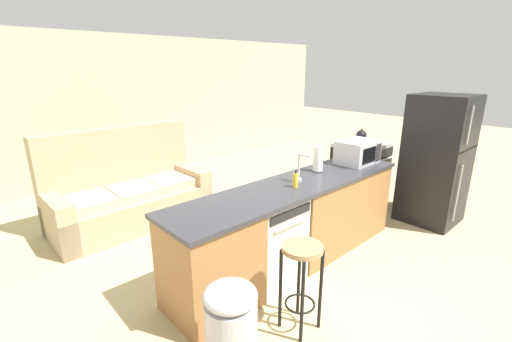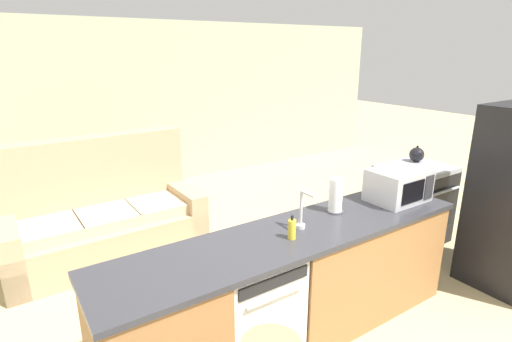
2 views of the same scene
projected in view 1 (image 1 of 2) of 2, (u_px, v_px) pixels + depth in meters
ground_plane at (284, 266)px, 3.64m from camera, size 24.00×24.00×0.00m
wall_back at (132, 108)px, 6.41m from camera, size 10.00×0.06×2.60m
kitchen_counter at (300, 224)px, 3.68m from camera, size 2.94×0.66×0.90m
dishwasher at (267, 238)px, 3.36m from camera, size 0.58×0.61×0.84m
stove_range at (360, 171)px, 5.42m from camera, size 0.76×0.68×0.90m
refrigerator at (436, 160)px, 4.53m from camera, size 0.72×0.73×1.71m
microwave at (358, 152)px, 4.17m from camera, size 0.50×0.37×0.28m
sink_faucet at (300, 169)px, 3.49m from camera, size 0.07×0.18×0.30m
paper_towel_roll at (318, 159)px, 3.84m from camera, size 0.14×0.14×0.28m
soap_bottle at (295, 180)px, 3.35m from camera, size 0.06×0.06×0.18m
kettle at (361, 135)px, 5.46m from camera, size 0.21×0.17×0.19m
bar_stool at (301, 269)px, 2.65m from camera, size 0.32×0.32×0.74m
trash_bin at (231, 334)px, 2.22m from camera, size 0.35×0.35×0.74m
couch at (128, 194)px, 4.62m from camera, size 2.02×0.93×1.27m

